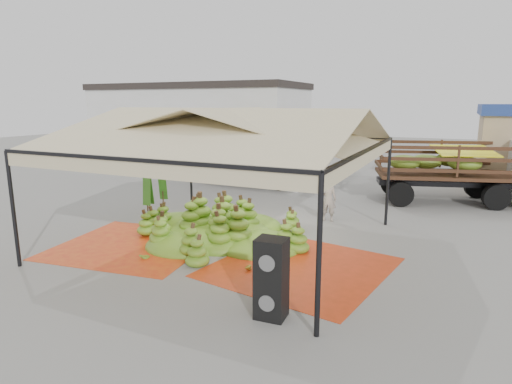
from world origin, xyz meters
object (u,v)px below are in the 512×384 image
at_px(truck_left, 257,159).
at_px(truck_right, 481,165).
at_px(vendor, 328,199).
at_px(banana_heap, 217,218).
at_px(speaker_stack, 271,278).

height_order(truck_left, truck_right, truck_right).
xyz_separation_m(vendor, truck_right, (4.94, 5.41, 0.81)).
relative_size(banana_heap, vendor, 3.83).
xyz_separation_m(vendor, truck_left, (-5.37, 5.49, 0.50)).
xyz_separation_m(banana_heap, vendor, (2.58, 3.41, 0.14)).
xyz_separation_m(banana_heap, truck_right, (7.52, 8.82, 0.95)).
bearing_deg(vendor, banana_heap, 47.33).
xyz_separation_m(banana_heap, truck_left, (-2.79, 8.91, 0.64)).
bearing_deg(truck_left, banana_heap, -66.95).
height_order(banana_heap, truck_right, truck_right).
relative_size(banana_heap, truck_right, 0.76).
height_order(vendor, truck_left, truck_left).
distance_m(banana_heap, truck_right, 11.64).
relative_size(speaker_stack, truck_right, 0.20).
xyz_separation_m(banana_heap, speaker_stack, (3.52, -3.92, 0.16)).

